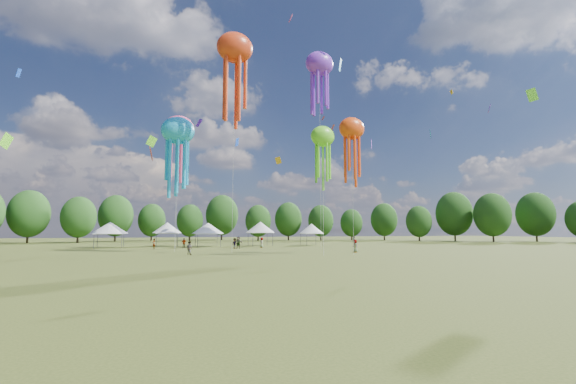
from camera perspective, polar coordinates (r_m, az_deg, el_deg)
name	(u,v)px	position (r m, az deg, el deg)	size (l,w,h in m)	color
ground	(456,291)	(20.11, 23.71, -13.37)	(300.00, 300.00, 0.00)	#384416
spectator_near	(189,248)	(46.34, -14.48, -8.09)	(0.77, 0.60, 1.58)	gray
spectators_far	(264,243)	(61.44, -3.65, -7.58)	(34.11, 20.33, 1.87)	gray
festival_tents	(207,228)	(70.17, -12.02, -5.27)	(40.51, 10.01, 4.46)	#47474C
show_kites	(241,111)	(57.18, -7.03, 11.86)	(26.64, 26.78, 32.00)	#1BABEC
small_kites	(249,75)	(63.75, -5.83, 17.00)	(73.62, 53.23, 45.01)	#1BABEC
treeline	(208,212)	(77.94, -11.88, -2.90)	(201.57, 95.24, 13.43)	#38281C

